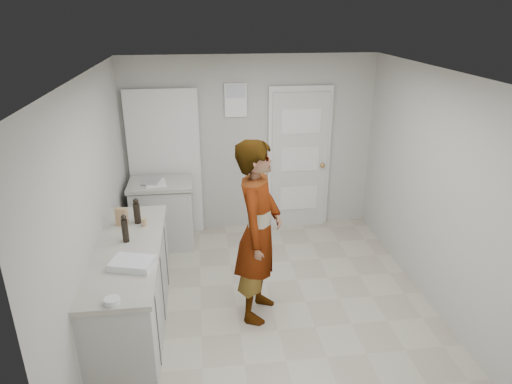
{
  "coord_description": "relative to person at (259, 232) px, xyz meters",
  "views": [
    {
      "loc": [
        -0.7,
        -4.18,
        3.06
      ],
      "look_at": [
        -0.12,
        0.4,
        1.19
      ],
      "focal_mm": 32.0,
      "sensor_mm": 36.0,
      "label": 1
    }
  ],
  "objects": [
    {
      "name": "ground",
      "position": [
        0.16,
        0.11,
        -0.96
      ],
      "size": [
        4.0,
        4.0,
        0.0
      ],
      "primitive_type": "plane",
      "color": "#A59B8A",
      "rests_on": "ground"
    },
    {
      "name": "room_shell",
      "position": [
        -0.01,
        2.06,
        0.06
      ],
      "size": [
        4.0,
        4.0,
        4.0
      ],
      "color": "#B5B2AB",
      "rests_on": "ground"
    },
    {
      "name": "main_counter",
      "position": [
        -1.29,
        -0.09,
        -0.54
      ],
      "size": [
        0.64,
        1.96,
        0.93
      ],
      "color": "silver",
      "rests_on": "ground"
    },
    {
      "name": "side_counter",
      "position": [
        -1.09,
        1.66,
        -0.53
      ],
      "size": [
        0.84,
        0.61,
        0.93
      ],
      "color": "silver",
      "rests_on": "ground"
    },
    {
      "name": "person",
      "position": [
        0.0,
        0.0,
        0.0
      ],
      "size": [
        0.69,
        0.82,
        1.92
      ],
      "primitive_type": "imported",
      "rotation": [
        0.0,
        0.0,
        1.19
      ],
      "color": "silver",
      "rests_on": "ground"
    },
    {
      "name": "cake_mix_box",
      "position": [
        -1.4,
        0.41,
        0.06
      ],
      "size": [
        0.13,
        0.08,
        0.2
      ],
      "primitive_type": "cube",
      "rotation": [
        0.0,
        0.0,
        -0.27
      ],
      "color": "#A17050",
      "rests_on": "main_counter"
    },
    {
      "name": "spice_jar",
      "position": [
        -1.16,
        0.36,
        0.0
      ],
      "size": [
        0.06,
        0.06,
        0.08
      ],
      "primitive_type": "cylinder",
      "color": "tan",
      "rests_on": "main_counter"
    },
    {
      "name": "oil_cruet_a",
      "position": [
        -1.24,
        0.45,
        0.1
      ],
      "size": [
        0.07,
        0.07,
        0.28
      ],
      "color": "black",
      "rests_on": "main_counter"
    },
    {
      "name": "oil_cruet_b",
      "position": [
        -1.31,
        0.04,
        0.1
      ],
      "size": [
        0.06,
        0.06,
        0.29
      ],
      "color": "black",
      "rests_on": "main_counter"
    },
    {
      "name": "baking_dish",
      "position": [
        -1.19,
        -0.45,
        -0.01
      ],
      "size": [
        0.43,
        0.35,
        0.06
      ],
      "rotation": [
        0.0,
        0.0,
        -0.28
      ],
      "color": "silver",
      "rests_on": "main_counter"
    },
    {
      "name": "egg_bowl",
      "position": [
        -1.28,
        -0.99,
        -0.01
      ],
      "size": [
        0.12,
        0.12,
        0.05
      ],
      "color": "silver",
      "rests_on": "main_counter"
    },
    {
      "name": "papers",
      "position": [
        -1.15,
        1.63,
        -0.03
      ],
      "size": [
        0.31,
        0.37,
        0.01
      ],
      "primitive_type": "cube",
      "rotation": [
        0.0,
        0.0,
        0.17
      ],
      "color": "white",
      "rests_on": "side_counter"
    }
  ]
}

